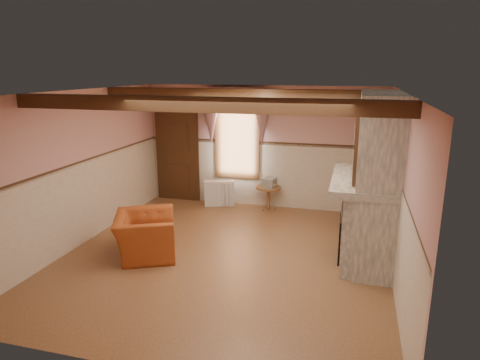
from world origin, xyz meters
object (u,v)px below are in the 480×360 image
(armchair, at_px, (145,235))
(side_table, at_px, (268,198))
(bowl, at_px, (365,178))
(oil_lamp, at_px, (365,166))
(radiator, at_px, (219,193))
(mantel_clock, at_px, (365,164))

(armchair, xyz_separation_m, side_table, (1.57, 2.99, -0.09))
(bowl, distance_m, oil_lamp, 0.50)
(armchair, distance_m, radiator, 3.01)
(radiator, height_order, mantel_clock, mantel_clock)
(side_table, relative_size, oil_lamp, 2.04)
(radiator, height_order, oil_lamp, oil_lamp)
(bowl, xyz_separation_m, oil_lamp, (0.00, 0.49, 0.09))
(mantel_clock, height_order, oil_lamp, oil_lamp)
(armchair, bearing_deg, mantel_clock, -93.05)
(radiator, bearing_deg, bowl, -54.27)
(side_table, distance_m, radiator, 1.18)
(armchair, distance_m, mantel_clock, 4.04)
(bowl, relative_size, oil_lamp, 1.34)
(armchair, relative_size, side_table, 1.98)
(bowl, bearing_deg, side_table, 131.07)
(side_table, distance_m, oil_lamp, 3.02)
(oil_lamp, bearing_deg, side_table, 137.85)
(armchair, height_order, bowl, bowl)
(radiator, bearing_deg, side_table, -18.32)
(bowl, distance_m, mantel_clock, 0.77)
(bowl, height_order, mantel_clock, mantel_clock)
(armchair, distance_m, side_table, 3.38)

